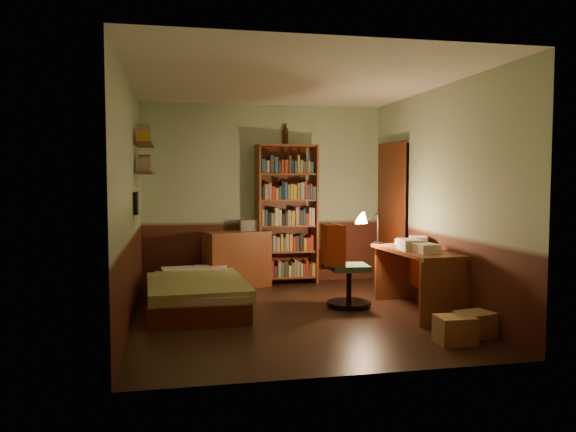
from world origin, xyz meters
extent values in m
cube|color=black|center=(0.00, 0.00, -0.01)|extent=(3.50, 4.00, 0.02)
cube|color=silver|center=(0.00, 0.00, 2.61)|extent=(3.50, 4.00, 0.02)
cube|color=#9CB591|center=(0.00, 2.01, 1.30)|extent=(3.50, 0.02, 2.60)
cube|color=#9CB591|center=(-1.76, 0.00, 1.30)|extent=(0.02, 4.00, 2.60)
cube|color=#9CB591|center=(1.76, 0.00, 1.30)|extent=(0.02, 4.00, 2.60)
cube|color=#9CB591|center=(0.00, -2.01, 1.30)|extent=(3.50, 0.02, 2.60)
cube|color=black|center=(1.72, 1.30, 1.00)|extent=(0.06, 0.90, 2.00)
cube|color=#441A0B|center=(1.69, 1.30, 1.00)|extent=(0.02, 0.98, 2.08)
cube|color=olive|center=(-1.04, 0.63, 0.29)|extent=(1.06, 1.99, 0.59)
cube|color=brown|center=(-0.43, 1.76, 0.39)|extent=(0.98, 0.67, 0.79)
cube|color=#B2B2B7|center=(-0.23, 1.89, 0.87)|extent=(0.29, 0.22, 0.15)
cube|color=brown|center=(0.31, 1.85, 1.01)|extent=(0.89, 0.36, 2.02)
cylinder|color=black|center=(0.30, 1.96, 2.13)|extent=(0.07, 0.07, 0.21)
cylinder|color=black|center=(0.31, 1.96, 2.14)|extent=(0.08, 0.08, 0.25)
cube|color=brown|center=(1.44, -0.11, 0.36)|extent=(0.64, 1.38, 0.72)
cube|color=silver|center=(1.61, 0.22, 0.77)|extent=(0.29, 0.33, 0.11)
cone|color=black|center=(1.20, 0.51, 1.02)|extent=(0.22, 0.22, 0.60)
cube|color=#34593F|center=(0.75, 0.28, 0.53)|extent=(0.55, 0.49, 1.05)
cube|color=#B53817|center=(0.59, 0.05, 1.29)|extent=(0.36, 0.46, 0.48)
cube|color=brown|center=(-1.64, 1.10, 1.60)|extent=(0.20, 0.90, 0.03)
cube|color=brown|center=(-1.64, 1.10, 1.95)|extent=(0.20, 0.90, 0.03)
cube|color=black|center=(-1.72, 0.60, 1.25)|extent=(0.04, 0.32, 0.26)
cube|color=#9A7A49|center=(1.26, -1.38, 0.13)|extent=(0.35, 0.28, 0.26)
cube|color=#9A7A49|center=(1.56, -1.20, 0.12)|extent=(0.39, 0.35, 0.24)
camera|label=1|loc=(-1.29, -6.10, 1.53)|focal=35.00mm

